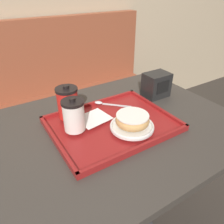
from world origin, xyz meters
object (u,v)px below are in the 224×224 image
at_px(spoon, 104,103).
at_px(napkin_dispenser, 156,85).
at_px(donut_chocolate_glazed, 132,120).
at_px(coffee_cup_front, 74,115).
at_px(coffee_cup_rear, 68,103).

xyz_separation_m(spoon, napkin_dispenser, (0.28, -0.02, 0.03)).
height_order(donut_chocolate_glazed, napkin_dispenser, napkin_dispenser).
bearing_deg(napkin_dispenser, spoon, 175.72).
relative_size(spoon, napkin_dispenser, 1.06).
xyz_separation_m(donut_chocolate_glazed, napkin_dispenser, (0.28, 0.19, -0.00)).
height_order(coffee_cup_front, napkin_dispenser, coffee_cup_front).
xyz_separation_m(coffee_cup_rear, napkin_dispenser, (0.45, -0.01, -0.03)).
distance_m(coffee_cup_front, spoon, 0.22).
bearing_deg(donut_chocolate_glazed, coffee_cup_front, 150.16).
bearing_deg(coffee_cup_rear, donut_chocolate_glazed, -49.81).
relative_size(donut_chocolate_glazed, napkin_dispenser, 1.05).
distance_m(coffee_cup_front, donut_chocolate_glazed, 0.21).
bearing_deg(napkin_dispenser, coffee_cup_front, -170.11).
bearing_deg(coffee_cup_front, napkin_dispenser, 9.89).
bearing_deg(spoon, napkin_dispenser, -139.61).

